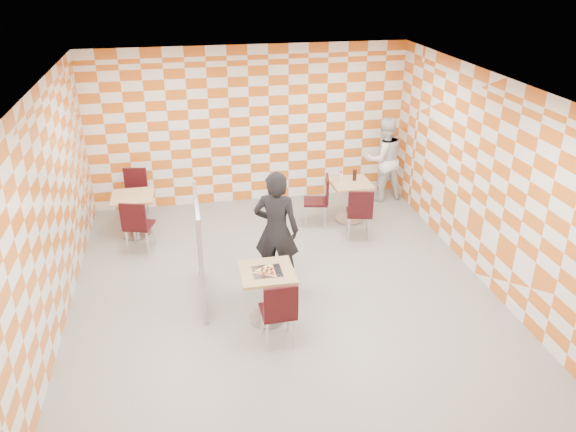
% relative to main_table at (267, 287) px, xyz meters
% --- Properties ---
extents(room_shell, '(7.00, 7.00, 7.00)m').
position_rel_main_table_xyz_m(room_shell, '(0.32, 1.09, 0.99)').
color(room_shell, '#979791').
rests_on(room_shell, ground).
extents(main_table, '(0.70, 0.70, 0.75)m').
position_rel_main_table_xyz_m(main_table, '(0.00, 0.00, 0.00)').
color(main_table, tan).
rests_on(main_table, ground).
extents(second_table, '(0.70, 0.70, 0.75)m').
position_rel_main_table_xyz_m(second_table, '(1.96, 2.76, 0.00)').
color(second_table, tan).
rests_on(second_table, ground).
extents(empty_table, '(0.70, 0.70, 0.75)m').
position_rel_main_table_xyz_m(empty_table, '(-1.85, 2.88, 0.00)').
color(empty_table, tan).
rests_on(empty_table, ground).
extents(chair_main_front, '(0.43, 0.44, 0.92)m').
position_rel_main_table_xyz_m(chair_main_front, '(0.06, -0.59, 0.04)').
color(chair_main_front, black).
rests_on(chair_main_front, ground).
extents(chair_second_front, '(0.51, 0.51, 0.92)m').
position_rel_main_table_xyz_m(chair_second_front, '(1.90, 2.00, 0.04)').
color(chair_second_front, black).
rests_on(chair_second_front, ground).
extents(chair_second_side, '(0.51, 0.50, 0.92)m').
position_rel_main_table_xyz_m(chair_second_side, '(1.40, 2.68, 0.04)').
color(chair_second_side, black).
rests_on(chair_second_side, ground).
extents(chair_empty_near, '(0.53, 0.53, 0.92)m').
position_rel_main_table_xyz_m(chair_empty_near, '(-1.77, 2.22, 0.04)').
color(chair_empty_near, black).
rests_on(chair_empty_near, ground).
extents(chair_empty_far, '(0.48, 0.49, 0.92)m').
position_rel_main_table_xyz_m(chair_empty_far, '(-1.87, 3.65, 0.04)').
color(chair_empty_far, black).
rests_on(chair_empty_far, ground).
extents(partition, '(0.08, 1.38, 1.55)m').
position_rel_main_table_xyz_m(partition, '(-0.83, 0.69, 0.28)').
color(partition, white).
rests_on(partition, ground).
extents(man_dark, '(0.76, 0.63, 1.79)m').
position_rel_main_table_xyz_m(man_dark, '(0.27, 0.84, 0.38)').
color(man_dark, black).
rests_on(man_dark, ground).
extents(man_white, '(0.88, 0.72, 1.66)m').
position_rel_main_table_xyz_m(man_white, '(2.87, 3.60, 0.32)').
color(man_white, white).
rests_on(man_white, ground).
extents(pizza_on_foil, '(0.40, 0.40, 0.04)m').
position_rel_main_table_xyz_m(pizza_on_foil, '(-0.00, -0.02, 0.26)').
color(pizza_on_foil, silver).
rests_on(pizza_on_foil, main_table).
extents(sport_bottle, '(0.06, 0.06, 0.20)m').
position_rel_main_table_xyz_m(sport_bottle, '(1.80, 2.82, 0.33)').
color(sport_bottle, white).
rests_on(sport_bottle, second_table).
extents(soda_bottle, '(0.07, 0.07, 0.23)m').
position_rel_main_table_xyz_m(soda_bottle, '(2.05, 2.83, 0.34)').
color(soda_bottle, black).
rests_on(soda_bottle, second_table).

